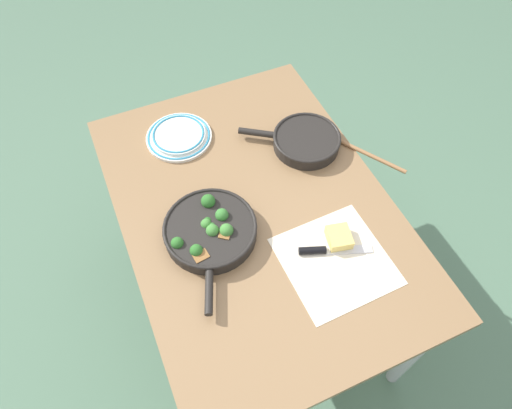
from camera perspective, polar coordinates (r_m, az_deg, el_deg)
The scene contains 9 objects.
ground_plane at distance 2.16m, azimuth 0.00°, elevation -11.27°, with size 14.00×14.00×0.00m, color #51755B.
dining_table_red at distance 1.59m, azimuth 0.00°, elevation -2.02°, with size 1.24×0.87×0.72m.
skillet_broccoli at distance 1.45m, azimuth -5.78°, elevation -3.23°, with size 0.42×0.30×0.08m.
skillet_eggs at distance 1.68m, azimuth 6.23°, elevation 7.95°, with size 0.27×0.34×0.05m.
wooden_spoon at distance 1.72m, azimuth 11.04°, elevation 7.53°, with size 0.35×0.23×0.02m.
parchment_sheet at distance 1.44m, azimuth 9.91°, elevation -6.96°, with size 0.33×0.32×0.00m.
grater_knife at distance 1.44m, azimuth 8.58°, elevation -5.67°, with size 0.11×0.23×0.02m.
cheese_block at distance 1.46m, azimuth 10.33°, elevation -4.10°, with size 0.10×0.09×0.04m.
dinner_plate_stack at distance 1.73m, azimuth -9.63°, elevation 8.46°, with size 0.24×0.24×0.03m.
Camera 1 is at (-0.78, 0.34, 1.98)m, focal length 32.00 mm.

